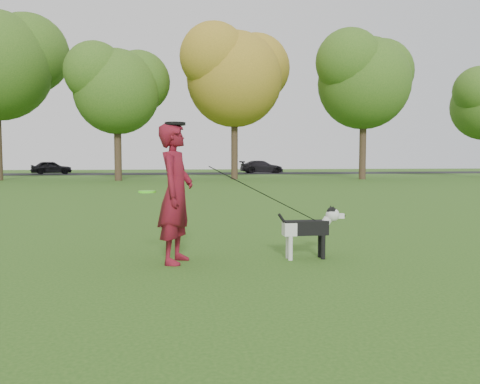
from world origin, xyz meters
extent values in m
plane|color=#285116|center=(0.00, 0.00, 0.00)|extent=(120.00, 120.00, 0.00)
cube|color=black|center=(0.00, 40.00, 0.01)|extent=(120.00, 7.00, 0.02)
imported|color=maroon|center=(-0.54, -0.26, 0.95)|extent=(0.65, 0.81, 1.91)
cube|color=black|center=(1.29, -0.28, 0.45)|extent=(0.63, 0.19, 0.21)
cube|color=silver|center=(1.05, -0.28, 0.43)|extent=(0.18, 0.20, 0.18)
cylinder|color=silver|center=(1.05, -0.35, 0.17)|extent=(0.06, 0.06, 0.34)
cylinder|color=silver|center=(1.05, -0.21, 0.17)|extent=(0.06, 0.06, 0.34)
cylinder|color=black|center=(1.53, -0.35, 0.17)|extent=(0.06, 0.06, 0.34)
cylinder|color=black|center=(1.53, -0.21, 0.17)|extent=(0.06, 0.06, 0.34)
cylinder|color=silver|center=(1.57, -0.28, 0.50)|extent=(0.21, 0.13, 0.22)
sphere|color=silver|center=(1.69, -0.28, 0.62)|extent=(0.19, 0.19, 0.19)
sphere|color=black|center=(1.68, -0.28, 0.66)|extent=(0.15, 0.15, 0.15)
cube|color=silver|center=(1.79, -0.28, 0.61)|extent=(0.13, 0.07, 0.07)
sphere|color=black|center=(1.86, -0.28, 0.61)|extent=(0.04, 0.04, 0.04)
cone|color=black|center=(1.68, -0.33, 0.72)|extent=(0.07, 0.07, 0.08)
cone|color=black|center=(1.68, -0.23, 0.72)|extent=(0.07, 0.07, 0.08)
cylinder|color=black|center=(0.99, -0.28, 0.52)|extent=(0.22, 0.04, 0.29)
cylinder|color=black|center=(1.51, -0.28, 0.51)|extent=(0.14, 0.14, 0.02)
imported|color=black|center=(-11.71, 40.00, 0.65)|extent=(3.96, 2.61, 1.25)
imported|color=black|center=(8.67, 40.00, 0.66)|extent=(4.50, 2.03, 1.28)
cylinder|color=#55FF20|center=(-0.91, -0.39, 0.99)|extent=(0.23, 0.23, 0.02)
cylinder|color=black|center=(-0.54, -0.26, 1.90)|extent=(0.28, 0.28, 0.04)
cylinder|color=#38281C|center=(-4.00, 25.50, 2.10)|extent=(0.48, 0.48, 4.20)
sphere|color=#426B1E|center=(-4.00, 25.50, 6.44)|extent=(5.60, 5.60, 5.60)
cylinder|color=#38281C|center=(4.00, 26.50, 2.52)|extent=(0.48, 0.48, 5.04)
sphere|color=#A58426|center=(4.00, 26.50, 7.73)|extent=(6.72, 6.72, 6.72)
cylinder|color=#38281C|center=(13.00, 25.00, 2.42)|extent=(0.48, 0.48, 4.83)
sphere|color=#426B1E|center=(13.00, 25.00, 7.41)|extent=(6.44, 6.44, 6.44)
camera|label=1|loc=(-0.62, -6.66, 1.42)|focal=35.00mm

